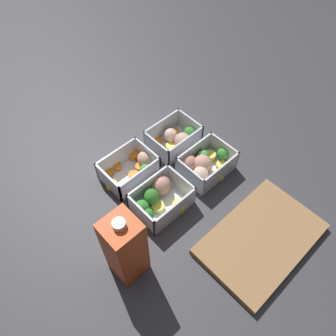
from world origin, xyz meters
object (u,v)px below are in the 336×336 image
object	(u,v)px
container_near_right	(133,168)
container_far_right	(159,198)
juice_carton	(125,248)
container_far_left	(203,164)
container_near_left	(176,138)

from	to	relation	value
container_near_right	container_far_right	distance (m)	0.12
container_near_right	container_far_right	xyz separation A→B (m)	(0.01, 0.12, 0.00)
container_far_right	container_near_right	bearing A→B (deg)	-97.12
juice_carton	container_near_right	bearing A→B (deg)	-131.51
container_far_left	juice_carton	xyz separation A→B (m)	(0.31, 0.07, 0.07)
container_far_right	juice_carton	bearing A→B (deg)	25.93
container_far_left	container_far_right	world-z (taller)	same
container_near_right	juice_carton	size ratio (longest dim) A/B	0.76
container_near_left	container_far_left	bearing A→B (deg)	83.77
container_far_left	container_near_left	bearing A→B (deg)	-96.23
container_far_right	juice_carton	xyz separation A→B (m)	(0.15, 0.07, 0.07)
container_far_right	juice_carton	world-z (taller)	juice_carton
container_far_left	container_near_right	bearing A→B (deg)	-40.09
container_near_left	container_far_left	world-z (taller)	same
container_near_left	container_near_right	size ratio (longest dim) A/B	0.87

